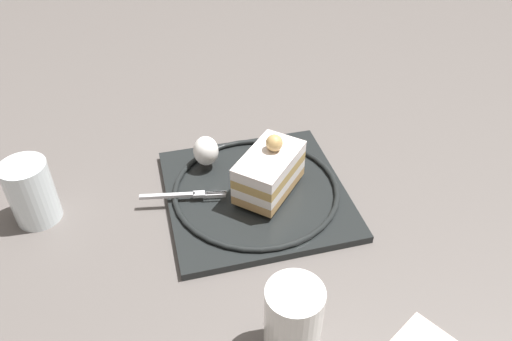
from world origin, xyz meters
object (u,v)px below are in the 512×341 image
Objects in this scene: cake_slice at (269,171)px; dessert_plate at (256,192)px; whipped_cream_dollop at (206,151)px; drink_glass_near at (32,195)px; fork at (186,195)px; drink_glass_far at (293,326)px.

dessert_plate is at bearing -119.75° from cake_slice.
whipped_cream_dollop is 0.50× the size of drink_glass_near.
dessert_plate is 6.24× the size of whipped_cream_dollop.
dessert_plate is 0.10m from fork.
whipped_cream_dollop is 0.08m from fork.
whipped_cream_dollop is (-0.08, -0.05, 0.03)m from dessert_plate.
dessert_plate is 0.10m from whipped_cream_dollop.
cake_slice is at bearing 60.25° from dessert_plate.
cake_slice is 1.35× the size of drink_glass_near.
drink_glass_far reaches higher than whipped_cream_dollop.
fork is at bearing -41.27° from whipped_cream_dollop.
whipped_cream_dollop is (-0.09, -0.06, -0.01)m from cake_slice.
fork is at bearing -172.22° from drink_glass_far.
dessert_plate is 0.24m from drink_glass_far.
drink_glass_near is at bearing -105.75° from dessert_plate.
whipped_cream_dollop reaches higher than dessert_plate.
drink_glass_far reaches higher than dessert_plate.
cake_slice is 0.11m from whipped_cream_dollop.
cake_slice is (0.01, 0.02, 0.04)m from dessert_plate.
whipped_cream_dollop is 0.40× the size of fork.
cake_slice is 1.06× the size of fork.
drink_glass_far is (0.23, -0.08, -0.01)m from cake_slice.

